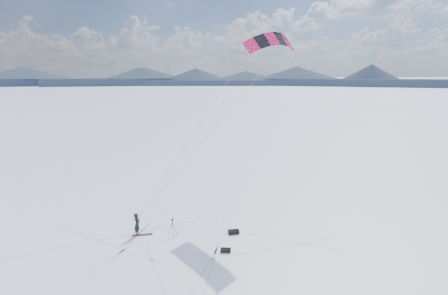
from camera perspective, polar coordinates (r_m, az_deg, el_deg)
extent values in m
plane|color=white|center=(22.29, -7.06, -16.45)|extent=(1800.00, 1800.00, 0.00)
cube|color=#1C273A|center=(337.40, 19.10, 10.74)|extent=(150.19, 119.71, 5.30)
cone|color=#1C273A|center=(337.34, 19.14, 11.19)|extent=(88.58, 88.58, 8.00)
cube|color=#1C273A|center=(339.33, 0.87, 11.44)|extent=(156.46, 80.45, 5.30)
cone|color=#1C273A|center=(339.28, 0.87, 11.89)|extent=(77.75, 77.75, 8.00)
cube|color=#1C273A|center=(339.30, -17.33, 10.87)|extent=(153.20, 57.23, 5.30)
cone|color=#1C273A|center=(339.24, -17.36, 11.32)|extent=(69.07, 69.07, 8.00)
cube|color=#AEBCD5|center=(19.12, -22.05, -22.84)|extent=(6.00, 0.12, 0.01)
cube|color=#AEBCD5|center=(20.82, -16.15, -19.18)|extent=(3.52, 7.29, 0.01)
cube|color=#AEBCD5|center=(22.75, -11.40, -15.96)|extent=(6.45, 7.79, 0.01)
cube|color=#AEBCD5|center=(24.86, -7.54, -13.20)|extent=(11.66, 3.07, 0.01)
cube|color=#AEBCD5|center=(20.14, -0.76, -19.81)|extent=(1.27, 5.91, 0.01)
cube|color=#AEBCD5|center=(22.41, 2.38, -16.18)|extent=(6.52, 4.83, 0.01)
cube|color=#AEBCD5|center=(24.80, 4.85, -13.20)|extent=(8.85, 4.87, 0.01)
cube|color=#AEBCD5|center=(19.07, -19.11, -22.69)|extent=(0.79, 11.99, 0.01)
cube|color=#AEBCD5|center=(20.85, -13.53, -18.95)|extent=(5.61, 2.36, 0.01)
imported|color=black|center=(23.92, -14.91, -14.65)|extent=(0.50, 0.66, 1.61)
cube|color=maroon|center=(23.84, -14.14, -14.66)|extent=(1.38, 0.34, 0.04)
cylinder|color=black|center=(23.15, -8.65, -13.84)|extent=(0.34, 0.22, 1.07)
cylinder|color=black|center=(23.14, -9.43, -13.89)|extent=(0.35, 0.21, 1.07)
cylinder|color=black|center=(22.90, -8.99, -14.17)|extent=(0.03, 0.38, 1.07)
cylinder|color=black|center=(22.90, -9.05, -13.16)|extent=(0.04, 0.04, 0.35)
cube|color=black|center=(22.81, -9.07, -12.65)|extent=(0.09, 0.09, 0.05)
cube|color=black|center=(22.77, -9.08, -12.44)|extent=(0.16, 0.14, 0.10)
cylinder|color=black|center=(22.85, -9.10, -12.35)|extent=(0.07, 0.10, 0.07)
cube|color=black|center=(23.28, 1.72, -14.61)|extent=(0.75, 0.37, 0.28)
cylinder|color=black|center=(23.21, 1.72, -14.27)|extent=(0.71, 0.09, 0.07)
cube|color=black|center=(21.21, 0.30, -17.62)|extent=(0.69, 0.48, 0.23)
cylinder|color=black|center=(21.14, 0.30, -17.30)|extent=(0.59, 0.25, 0.07)
cube|color=#B80D46|center=(26.74, 11.10, 17.70)|extent=(0.91, 1.44, 1.41)
cube|color=black|center=(27.66, 10.03, 18.25)|extent=(1.13, 1.46, 1.20)
cube|color=#B80D46|center=(28.50, 8.52, 18.36)|extent=(1.35, 1.43, 0.97)
cube|color=black|center=(29.18, 6.75, 18.06)|extent=(1.53, 1.32, 1.20)
cube|color=#B80D46|center=(29.63, 4.89, 17.39)|extent=(1.65, 1.11, 1.41)
cylinder|color=#8F8E9D|center=(23.61, -1.28, 3.93)|extent=(11.88, 3.18, 12.07)
cylinder|color=#8F8E9D|center=(25.28, -4.03, 4.49)|extent=(10.17, 6.92, 12.07)
cylinder|color=black|center=(23.41, -15.08, -12.07)|extent=(0.51, 0.26, 0.03)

